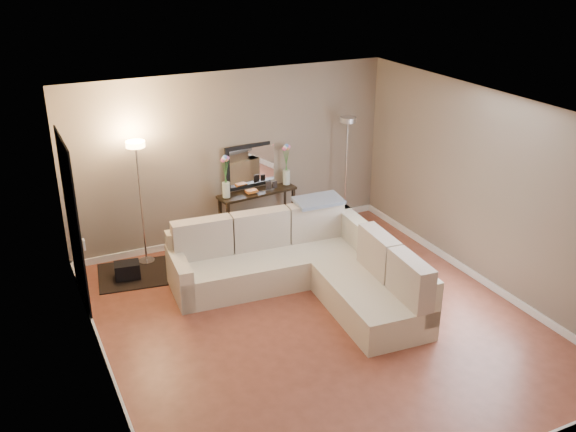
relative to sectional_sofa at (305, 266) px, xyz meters
name	(u,v)px	position (x,y,z in m)	size (l,w,h in m)	color
floor	(316,322)	(-0.24, -0.79, -0.35)	(5.00, 5.50, 0.01)	brown
ceiling	(321,113)	(-0.24, -0.79, 2.26)	(5.00, 5.50, 0.01)	white
wall_back	(232,157)	(-0.24, 1.97, 0.95)	(5.00, 0.02, 2.60)	gray
wall_front	(484,354)	(-0.24, -3.55, 0.95)	(5.00, 0.02, 2.60)	gray
wall_left	(94,270)	(-2.75, -0.79, 0.95)	(0.02, 5.50, 2.60)	gray
wall_right	(489,191)	(2.27, -0.79, 0.95)	(0.02, 5.50, 2.60)	gray
baseboard_back	(235,233)	(-0.24, 1.95, -0.30)	(5.00, 0.03, 0.10)	white
baseboard_left	(110,373)	(-2.73, -0.79, -0.30)	(0.03, 5.50, 0.10)	white
baseboard_right	(476,276)	(2.24, -0.79, -0.30)	(0.03, 5.50, 0.10)	white
doorway	(73,224)	(-2.72, 0.91, 0.75)	(0.02, 1.20, 2.20)	black
switch_plate	(84,244)	(-2.72, 0.06, 0.85)	(0.02, 0.08, 0.12)	white
sectional_sofa	(305,266)	(0.00, 0.00, 0.00)	(2.72, 2.74, 0.94)	beige
throw_blanket	(318,201)	(0.52, 0.62, 0.61)	(0.67, 0.39, 0.05)	slate
console_table	(253,212)	(0.01, 1.77, 0.08)	(1.27, 0.47, 0.76)	black
leaning_mirror	(252,166)	(0.07, 1.94, 0.79)	(0.88, 0.14, 0.69)	black
table_decor	(258,189)	(0.09, 1.75, 0.47)	(0.53, 0.13, 0.12)	orange
flower_vase_left	(226,179)	(-0.44, 1.72, 0.71)	(0.15, 0.13, 0.65)	silver
flower_vase_right	(286,167)	(0.61, 1.84, 0.71)	(0.15, 0.13, 0.65)	silver
floor_lamp_lit	(139,179)	(-1.71, 1.69, 0.94)	(0.29, 0.29, 1.82)	silver
floor_lamp_unlit	(347,150)	(1.56, 1.62, 0.92)	(0.31, 0.31, 1.79)	silver
charcoal_rug	(142,273)	(-1.86, 1.36, -0.34)	(1.18, 0.89, 0.02)	black
black_bag	(127,270)	(-2.07, 1.29, -0.21)	(0.34, 0.24, 0.22)	black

